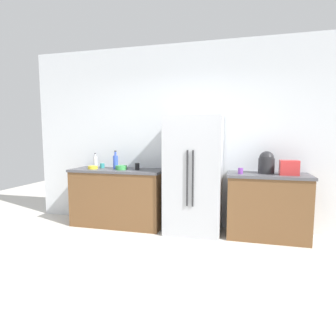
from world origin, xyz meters
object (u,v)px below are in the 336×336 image
(rice_cooker, at_px, (266,163))
(bowl_a, at_px, (93,167))
(toaster, at_px, (289,168))
(bottle_b, at_px, (116,162))
(cup_a, at_px, (137,166))
(cup_b, at_px, (102,166))
(bowl_b, at_px, (121,168))
(refrigerator, at_px, (194,175))
(cup_c, at_px, (240,171))
(bottle_a, at_px, (95,162))

(rice_cooker, height_order, bowl_a, rice_cooker)
(toaster, bearing_deg, bottle_b, 177.88)
(cup_a, height_order, bowl_a, cup_a)
(rice_cooker, height_order, cup_b, rice_cooker)
(bottle_b, relative_size, bowl_b, 1.63)
(refrigerator, distance_m, bottle_b, 1.33)
(toaster, distance_m, cup_a, 2.26)
(cup_a, bearing_deg, refrigerator, -2.82)
(rice_cooker, relative_size, bottle_b, 1.07)
(bowl_b, bearing_deg, refrigerator, 0.56)
(toaster, distance_m, rice_cooker, 0.32)
(cup_b, bearing_deg, rice_cooker, -1.11)
(toaster, height_order, cup_a, toaster)
(refrigerator, distance_m, cup_c, 0.69)
(rice_cooker, height_order, cup_a, rice_cooker)
(toaster, relative_size, bottle_a, 1.01)
(cup_a, bearing_deg, rice_cooker, 1.12)
(refrigerator, height_order, cup_c, refrigerator)
(refrigerator, xyz_separation_m, toaster, (1.33, -0.03, 0.16))
(cup_a, height_order, cup_c, cup_a)
(bottle_b, height_order, cup_b, bottle_b)
(cup_c, bearing_deg, rice_cooker, 21.89)
(bowl_a, bearing_deg, cup_b, 64.39)
(toaster, relative_size, cup_c, 2.94)
(bottle_b, bearing_deg, bowl_a, -163.27)
(bowl_a, relative_size, bowl_b, 0.86)
(bottle_a, bearing_deg, bowl_a, -72.61)
(bottle_a, xyz_separation_m, cup_a, (0.81, -0.13, -0.05))
(bottle_a, bearing_deg, rice_cooker, -1.81)
(refrigerator, relative_size, bowl_a, 11.19)
(cup_b, bearing_deg, bottle_b, -12.90)
(rice_cooker, bearing_deg, bottle_a, 178.19)
(cup_c, relative_size, bowl_b, 0.46)
(refrigerator, relative_size, toaster, 7.09)
(cup_b, relative_size, cup_c, 0.92)
(bowl_b, bearing_deg, rice_cooker, 2.46)
(bowl_a, height_order, bowl_b, bowl_b)
(cup_b, xyz_separation_m, bowl_b, (0.41, -0.15, -0.00))
(cup_b, distance_m, cup_c, 2.28)
(bottle_b, bearing_deg, toaster, -2.12)
(bottle_a, bearing_deg, bowl_b, -18.08)
(bottle_b, bearing_deg, rice_cooker, 0.31)
(rice_cooker, height_order, cup_c, rice_cooker)
(refrigerator, bearing_deg, toaster, -1.15)
(refrigerator, height_order, bottle_b, refrigerator)
(rice_cooker, distance_m, bottle_b, 2.36)
(bottle_a, relative_size, cup_c, 2.91)
(cup_a, bearing_deg, cup_b, 172.37)
(bottle_a, xyz_separation_m, cup_c, (2.42, -0.23, -0.06))
(refrigerator, height_order, bowl_b, refrigerator)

